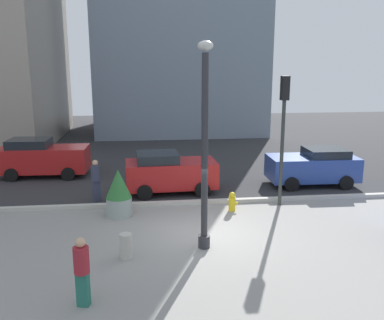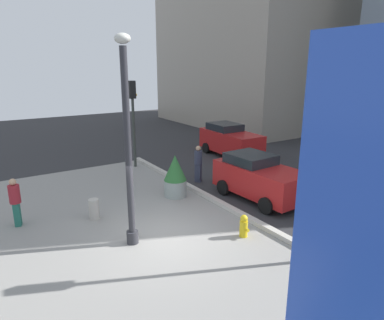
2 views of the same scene
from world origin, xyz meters
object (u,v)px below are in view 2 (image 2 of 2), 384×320
Objects in this scene: potted_plant_mid_plaza at (175,176)px; traffic_light_far_side at (133,110)px; car_passing_lane at (259,177)px; lamp_post at (128,149)px; concrete_bollard at (94,209)px; traffic_light_corner at (315,144)px; car_curb_east at (230,140)px; pedestrian_on_sidewalk at (198,162)px; pedestrian_crossing at (15,200)px; fire_hydrant at (244,226)px; art_pillar_blue at (381,299)px.

potted_plant_mid_plaza is 5.42m from traffic_light_far_side.
car_passing_lane is at bearing 18.87° from traffic_light_far_side.
lamp_post is 3.44× the size of potted_plant_mid_plaza.
traffic_light_far_side is (-5.32, 3.91, 2.69)m from concrete_bollard.
traffic_light_corner reaches higher than traffic_light_far_side.
car_curb_east reaches higher than pedestrian_on_sidewalk.
traffic_light_corner reaches higher than pedestrian_crossing.
traffic_light_far_side is at bearing 175.79° from potted_plant_mid_plaza.
car_passing_lane is 2.35× the size of pedestrian_crossing.
traffic_light_far_side is 4.70m from pedestrian_on_sidewalk.
traffic_light_far_side is 7.96m from pedestrian_crossing.
car_passing_lane is (1.67, 6.30, 0.52)m from concrete_bollard.
traffic_light_far_side is (-7.66, 3.46, 0.09)m from lamp_post.
fire_hydrant is 1.00× the size of concrete_bollard.
art_pillar_blue is 3.21× the size of pedestrian_on_sidewalk.
traffic_light_corner reaches higher than concrete_bollard.
concrete_bollard is 0.44× the size of pedestrian_crossing.
lamp_post is 5.07m from traffic_light_corner.
fire_hydrant is 3.53m from car_passing_lane.
fire_hydrant is 5.29m from concrete_bollard.
concrete_bollard is 0.43× the size of pedestrian_on_sidewalk.
potted_plant_mid_plaza is 0.39× the size of traffic_light_far_side.
traffic_light_corner is (11.22, 0.14, 0.30)m from traffic_light_far_side.
car_curb_east is 1.10× the size of car_passing_lane.
traffic_light_far_side is at bearing 155.70° from lamp_post.
pedestrian_on_sidewalk is (-5.25, 1.77, 0.60)m from fire_hydrant.
lamp_post reaches higher than car_curb_east.
traffic_light_corner is (5.90, 4.05, 3.00)m from concrete_bollard.
car_curb_east reaches higher than car_passing_lane.
car_curb_east is at bearing 125.04° from pedestrian_on_sidewalk.
fire_hydrant is at bearing -18.62° from pedestrian_on_sidewalk.
car_passing_lane is at bearing 73.51° from pedestrian_crossing.
art_pillar_blue is (7.36, -0.11, -0.18)m from lamp_post.
pedestrian_crossing is (-4.77, -5.94, 0.57)m from fire_hydrant.
pedestrian_crossing is (-2.56, -8.65, 0.04)m from car_passing_lane.
concrete_bollard is at bearing 69.29° from pedestrian_crossing.
traffic_light_far_side is at bearing 166.65° from art_pillar_blue.
potted_plant_mid_plaza is (-2.71, 3.09, -2.09)m from lamp_post.
art_pillar_blue reaches higher than traffic_light_corner.
car_passing_lane reaches higher than potted_plant_mid_plaza.
traffic_light_corner is at bearing 0.70° from traffic_light_far_side.
art_pillar_blue is at bearing -29.12° from fire_hydrant.
traffic_light_corner is 2.99× the size of pedestrian_crossing.
lamp_post reaches higher than art_pillar_blue.
traffic_light_far_side is 1.15× the size of car_passing_lane.
art_pillar_blue is 7.45× the size of concrete_bollard.
traffic_light_far_side is 6.26m from car_curb_east.
car_passing_lane is at bearing 96.49° from lamp_post.
traffic_light_far_side is at bearing 178.01° from fire_hydrant.
car_curb_east is at bearing 146.41° from art_pillar_blue.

